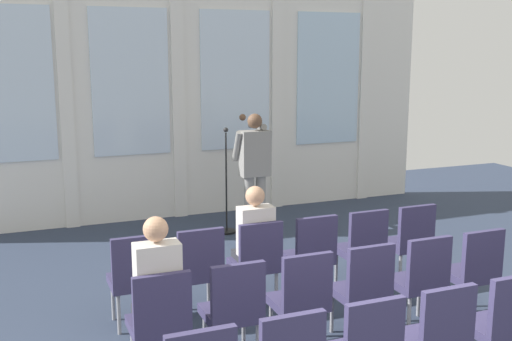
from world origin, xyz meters
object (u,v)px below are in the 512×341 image
(chair_r2_c3, at_px, (437,333))
(chair_r2_c4, at_px, (502,320))
(chair_r0_c5, at_px, (410,238))
(audience_r1_c0, at_px, (157,289))
(chair_r1_c5, at_px, (474,268))
(chair_r1_c2, at_px, (301,295))
(audience_r0_c2, at_px, (254,239))
(chair_r1_c1, at_px, (234,306))
(chair_r0_c3, at_px, (311,251))
(chair_r0_c2, at_px, (257,258))
(chair_r1_c4, at_px, (421,276))
(chair_r1_c0, at_px, (160,318))
(chair_r0_c1, at_px, (198,266))
(speaker, at_px, (254,165))
(mic_stand, at_px, (227,210))
(chair_r0_c0, at_px, (135,275))
(chair_r1_c3, at_px, (364,285))
(chair_r0_c4, at_px, (362,244))

(chair_r2_c3, distance_m, chair_r2_c4, 0.63)
(chair_r0_c5, bearing_deg, chair_r2_c4, -106.68)
(audience_r1_c0, relative_size, chair_r1_c5, 1.44)
(chair_r1_c2, bearing_deg, audience_r0_c2, 90.00)
(chair_r1_c1, distance_m, chair_r1_c5, 2.50)
(chair_r0_c3, distance_m, chair_r1_c1, 1.63)
(chair_r0_c2, relative_size, chair_r1_c4, 1.00)
(audience_r1_c0, height_order, chair_r1_c2, audience_r1_c0)
(chair_r1_c2, bearing_deg, chair_r1_c0, 180.00)
(chair_r0_c1, relative_size, chair_r0_c3, 1.00)
(speaker, bearing_deg, chair_r1_c5, -75.01)
(chair_r0_c1, xyz_separation_m, chair_r1_c4, (1.88, -1.04, 0.00))
(chair_r0_c1, height_order, chair_r0_c5, same)
(audience_r1_c0, bearing_deg, chair_r1_c2, -3.63)
(chair_r1_c4, xyz_separation_m, chair_r2_c3, (-0.63, -1.04, 0.00))
(chair_r0_c2, bearing_deg, mic_stand, 77.50)
(chair_r0_c0, bearing_deg, audience_r0_c2, 3.81)
(chair_r0_c0, relative_size, chair_r0_c3, 1.00)
(chair_r1_c1, height_order, chair_r1_c5, same)
(chair_r1_c3, xyz_separation_m, chair_r2_c3, (0.00, -1.04, 0.00))
(audience_r1_c0, xyz_separation_m, chair_r1_c4, (2.50, -0.08, -0.22))
(chair_r0_c3, height_order, chair_r2_c3, same)
(chair_r0_c5, distance_m, chair_r1_c3, 1.63)
(chair_r0_c4, xyz_separation_m, chair_r1_c4, (0.00, -1.04, 0.00))
(chair_r0_c3, distance_m, chair_r1_c3, 1.04)
(speaker, distance_m, mic_stand, 0.81)
(speaker, relative_size, chair_r0_c2, 1.87)
(chair_r2_c3, bearing_deg, mic_stand, 90.40)
(audience_r1_c0, height_order, chair_r2_c4, audience_r1_c0)
(chair_r0_c5, xyz_separation_m, chair_r1_c0, (-3.13, -1.04, 0.00))
(chair_r0_c3, bearing_deg, chair_r1_c3, -90.00)
(chair_r2_c3, bearing_deg, chair_r1_c1, 140.17)
(speaker, bearing_deg, chair_r0_c4, -82.80)
(chair_r0_c0, distance_m, chair_r0_c3, 1.88)
(chair_r1_c3, relative_size, chair_r1_c4, 1.00)
(speaker, distance_m, chair_r0_c3, 2.51)
(chair_r1_c5, bearing_deg, audience_r1_c0, 178.55)
(speaker, bearing_deg, chair_r1_c0, -122.16)
(speaker, xyz_separation_m, mic_stand, (-0.35, 0.23, -0.69))
(chair_r0_c0, xyz_separation_m, chair_r1_c3, (1.88, -1.04, 0.00))
(chair_r0_c5, height_order, chair_r1_c4, same)
(chair_r0_c3, distance_m, chair_r0_c4, 0.63)
(chair_r0_c5, xyz_separation_m, chair_r1_c3, (-1.25, -1.04, 0.00))
(speaker, bearing_deg, chair_r0_c0, -131.90)
(chair_r0_c1, height_order, audience_r0_c2, audience_r0_c2)
(chair_r0_c4, distance_m, chair_r0_c5, 0.63)
(chair_r0_c2, relative_size, chair_r0_c3, 1.00)
(chair_r0_c1, bearing_deg, chair_r2_c4, -48.04)
(chair_r0_c0, bearing_deg, mic_stand, 55.40)
(chair_r0_c1, distance_m, audience_r0_c2, 0.66)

